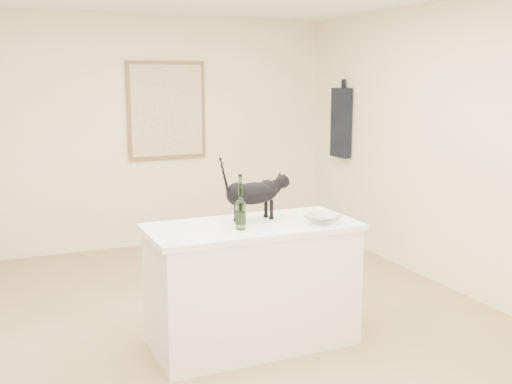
# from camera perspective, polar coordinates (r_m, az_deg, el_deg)

# --- Properties ---
(floor) EXTENTS (5.50, 5.50, 0.00)m
(floor) POSITION_cam_1_polar(r_m,az_deg,el_deg) (4.77, -2.44, -13.17)
(floor) COLOR #A48257
(floor) RESTS_ON ground
(wall_back) EXTENTS (4.50, 0.00, 4.50)m
(wall_back) POSITION_cam_1_polar(r_m,az_deg,el_deg) (7.02, -10.72, 5.41)
(wall_back) COLOR #F5EEBD
(wall_back) RESTS_ON ground
(wall_right) EXTENTS (0.00, 5.50, 5.50)m
(wall_right) POSITION_cam_1_polar(r_m,az_deg,el_deg) (5.61, 19.45, 3.68)
(wall_right) COLOR #F5EEBD
(wall_right) RESTS_ON ground
(island_base) EXTENTS (1.44, 0.67, 0.86)m
(island_base) POSITION_cam_1_polar(r_m,az_deg,el_deg) (4.47, -0.33, -8.89)
(island_base) COLOR white
(island_base) RESTS_ON floor
(island_top) EXTENTS (1.50, 0.70, 0.04)m
(island_top) POSITION_cam_1_polar(r_m,az_deg,el_deg) (4.34, -0.34, -3.28)
(island_top) COLOR white
(island_top) RESTS_ON island_base
(artwork_frame) EXTENTS (0.90, 0.03, 1.10)m
(artwork_frame) POSITION_cam_1_polar(r_m,az_deg,el_deg) (7.05, -8.34, 7.54)
(artwork_frame) COLOR brown
(artwork_frame) RESTS_ON wall_back
(artwork_canvas) EXTENTS (0.82, 0.00, 1.02)m
(artwork_canvas) POSITION_cam_1_polar(r_m,az_deg,el_deg) (7.03, -8.30, 7.53)
(artwork_canvas) COLOR beige
(artwork_canvas) RESTS_ON wall_back
(hanging_garment) EXTENTS (0.08, 0.34, 0.80)m
(hanging_garment) POSITION_cam_1_polar(r_m,az_deg,el_deg) (7.20, 7.94, 6.42)
(hanging_garment) COLOR black
(hanging_garment) RESTS_ON wall_right
(black_cat) EXTENTS (0.53, 0.22, 0.36)m
(black_cat) POSITION_cam_1_polar(r_m,az_deg,el_deg) (4.41, -0.30, -0.40)
(black_cat) COLOR black
(black_cat) RESTS_ON island_top
(wine_bottle) EXTENTS (0.09, 0.09, 0.33)m
(wine_bottle) POSITION_cam_1_polar(r_m,az_deg,el_deg) (4.15, -1.46, -1.26)
(wine_bottle) COLOR #265D25
(wine_bottle) RESTS_ON island_top
(glass_bowl) EXTENTS (0.30, 0.30, 0.06)m
(glass_bowl) POSITION_cam_1_polar(r_m,az_deg,el_deg) (4.38, 6.21, -2.54)
(glass_bowl) COLOR silver
(glass_bowl) RESTS_ON island_top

